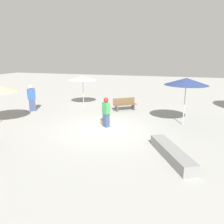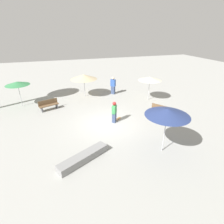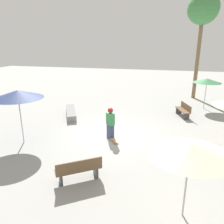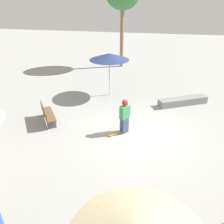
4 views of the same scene
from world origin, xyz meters
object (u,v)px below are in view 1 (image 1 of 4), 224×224
Objects in this scene: shade_umbrella_navy at (186,82)px; bystander_watching at (32,98)px; skater_main at (106,111)px; shade_umbrella_cream at (83,78)px; bench_far at (125,104)px; concrete_ledge at (171,153)px; skateboard at (104,123)px.

bystander_watching is at bearing 88.26° from shade_umbrella_navy.
skater_main is 5.73m from shade_umbrella_cream.
shade_umbrella_cream is (0.79, 3.43, 1.63)m from bench_far.
shade_umbrella_navy is (1.52, -3.96, 1.52)m from skater_main.
bench_far is (6.56, 3.34, 0.23)m from concrete_ledge.
bench_far is at bearing -41.78° from skateboard.
shade_umbrella_cream is at bearing 42.63° from concrete_ledge.
skateboard is 0.30× the size of shade_umbrella_navy.
skateboard is at bearing 105.95° from shade_umbrella_navy.
bench_far is (3.74, -0.13, -0.44)m from skater_main.
skateboard is at bearing -144.18° from shade_umbrella_cream.
skater_main is 0.90m from skateboard.
skateboard is 0.43× the size of bystander_watching.
concrete_ledge is at bearing -165.49° from skateboard.
skater_main is 3.77m from bench_far.
shade_umbrella_cream is (4.54, 3.30, 1.19)m from skater_main.
bench_far is at bearing 59.84° from shade_umbrella_navy.
skater_main is 6.17m from bystander_watching.
skater_main is 0.57× the size of concrete_ledge.
concrete_ledge is at bearing 110.01° from bystander_watching.
shade_umbrella_navy is 9.97m from bystander_watching.
shade_umbrella_navy reaches higher than shade_umbrella_cream.
bench_far is 6.35m from bystander_watching.
shade_umbrella_cream reaches higher than concrete_ledge.
shade_umbrella_cream is at bearing -177.47° from bystander_watching.
skater_main is 4.52m from concrete_ledge.
shade_umbrella_cream is 1.23× the size of bystander_watching.
bench_far is (3.43, -0.38, 0.37)m from skateboard.
concrete_ledge is 1.80× the size of bench_far.
skater_main is 0.62× the size of shade_umbrella_navy.
bystander_watching is (-1.92, 6.03, 0.47)m from bench_far.
shade_umbrella_navy is at bearing -112.58° from shade_umbrella_cream.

